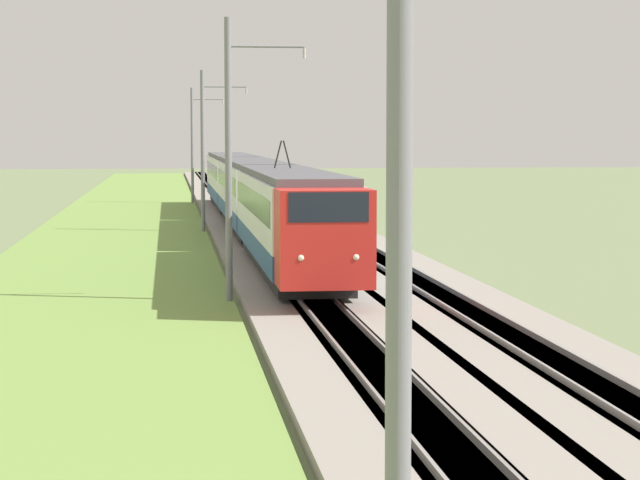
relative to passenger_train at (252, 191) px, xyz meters
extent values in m
cube|color=gray|center=(-11.47, 0.00, -2.27)|extent=(240.00, 4.40, 0.30)
cube|color=gray|center=(-11.47, -4.07, -2.27)|extent=(240.00, 4.40, 0.30)
cube|color=#4C4238|center=(-11.47, 0.00, -2.27)|extent=(240.00, 1.57, 0.30)
cube|color=gray|center=(-11.47, 0.53, -2.05)|extent=(240.00, 0.07, 0.15)
cube|color=gray|center=(-11.47, -0.53, -2.05)|extent=(240.00, 0.07, 0.15)
cube|color=#4C4238|center=(-11.47, -4.07, -2.27)|extent=(240.00, 1.57, 0.30)
cube|color=gray|center=(-11.47, -3.53, -2.05)|extent=(240.00, 0.07, 0.15)
cube|color=gray|center=(-11.47, -4.60, -2.05)|extent=(240.00, 0.07, 0.15)
cube|color=olive|center=(-11.47, 7.10, -2.36)|extent=(240.00, 9.43, 0.12)
cube|color=red|center=(-30.81, 0.00, -0.01)|extent=(1.96, 2.72, 2.81)
cube|color=black|center=(-31.10, 0.00, 0.93)|extent=(1.41, 2.26, 0.84)
sphere|color=#F2EAC6|center=(-31.73, 0.78, -0.48)|extent=(0.20, 0.20, 0.20)
sphere|color=#F2EAC6|center=(-31.73, -0.78, -0.48)|extent=(0.20, 0.20, 0.20)
cube|color=navy|center=(-20.49, 0.00, -1.03)|extent=(18.67, 2.83, 0.79)
cube|color=silver|center=(-20.49, 0.00, 0.38)|extent=(18.67, 2.83, 2.03)
cube|color=black|center=(-20.49, 0.00, 0.54)|extent=(17.18, 2.85, 0.85)
cube|color=#515156|center=(-20.49, 0.00, 1.52)|extent=(18.67, 2.60, 0.25)
cube|color=black|center=(-20.49, 0.00, -1.70)|extent=(17.74, 2.41, 0.55)
cylinder|color=black|center=(-28.03, 0.53, -1.54)|extent=(0.86, 0.12, 0.86)
cylinder|color=black|center=(-28.03, -0.53, -1.54)|extent=(0.86, 0.12, 0.86)
cube|color=navy|center=(-0.24, 0.00, -1.03)|extent=(20.63, 2.83, 0.79)
cube|color=silver|center=(-0.24, 0.00, 0.38)|extent=(20.63, 2.83, 2.03)
cube|color=black|center=(-0.24, 0.00, 0.54)|extent=(18.98, 2.85, 0.85)
cube|color=#515156|center=(-0.24, 0.00, 1.52)|extent=(20.63, 2.60, 0.25)
cube|color=black|center=(-0.24, 0.00, -1.70)|extent=(19.60, 2.41, 0.55)
cube|color=navy|center=(20.99, 0.00, -1.03)|extent=(20.63, 2.83, 0.79)
cube|color=silver|center=(20.99, 0.00, 0.38)|extent=(20.63, 2.83, 2.03)
cube|color=black|center=(20.99, 0.00, 0.54)|extent=(18.98, 2.85, 0.85)
cube|color=#515156|center=(20.99, 0.00, 1.52)|extent=(20.63, 2.60, 0.25)
cube|color=black|center=(20.99, 0.00, -1.70)|extent=(19.60, 2.41, 0.55)
cylinder|color=black|center=(-17.69, 0.17, 2.19)|extent=(0.06, 0.33, 1.08)
cylinder|color=black|center=(-17.69, -0.17, 2.19)|extent=(0.06, 0.33, 1.08)
cube|color=black|center=(-28.03, 0.00, -2.42)|extent=(0.10, 0.10, 0.00)
cylinder|color=slate|center=(-56.05, 2.55, 1.87)|extent=(0.22, 0.22, 8.58)
cylinder|color=slate|center=(-26.89, 2.55, 2.09)|extent=(0.22, 0.22, 9.02)
cylinder|color=slate|center=(-26.89, 1.35, 5.70)|extent=(0.08, 2.40, 0.08)
cylinder|color=#B2ADA8|center=(-26.89, 0.15, 5.50)|extent=(0.10, 0.10, 0.30)
cylinder|color=slate|center=(2.27, 2.55, 2.03)|extent=(0.22, 0.22, 8.89)
cylinder|color=slate|center=(2.27, 1.35, 5.57)|extent=(0.08, 2.40, 0.08)
cylinder|color=#B2ADA8|center=(2.27, 0.15, 5.37)|extent=(0.10, 0.10, 0.30)
cylinder|color=slate|center=(31.43, 2.55, 2.10)|extent=(0.22, 0.22, 9.05)
cylinder|color=slate|center=(31.43, 1.35, 5.73)|extent=(0.08, 2.40, 0.08)
cylinder|color=#B2ADA8|center=(31.43, 0.15, 5.53)|extent=(0.10, 0.10, 0.30)
camera|label=1|loc=(-66.15, 4.44, 2.92)|focal=70.00mm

